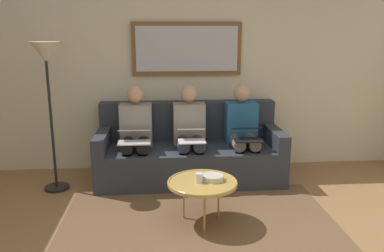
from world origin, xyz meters
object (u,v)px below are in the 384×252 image
object	(u,v)px
person_left	(243,130)
framed_mirror	(187,49)
coffee_table	(202,183)
laptop_white	(191,135)
laptop_silver	(134,136)
person_right	(136,132)
cup	(199,178)
bowl	(213,178)
standing_lamp	(47,69)
couch	(189,153)
laptop_black	(247,134)
person_middle	(190,131)

from	to	relation	value
person_left	framed_mirror	bearing A→B (deg)	-35.53
coffee_table	laptop_white	size ratio (longest dim) A/B	1.95
laptop_silver	person_right	bearing A→B (deg)	-90.00
cup	bowl	distance (m)	0.15
person_right	standing_lamp	distance (m)	1.20
person_left	laptop_white	xyz separation A→B (m)	(0.64, 0.25, 0.02)
standing_lamp	laptop_white	bearing A→B (deg)	178.20
couch	laptop_silver	bearing A→B (deg)	26.29
coffee_table	laptop_silver	world-z (taller)	laptop_silver
laptop_black	standing_lamp	size ratio (longest dim) A/B	0.20
laptop_white	person_right	bearing A→B (deg)	-21.15
coffee_table	standing_lamp	xyz separation A→B (m)	(1.58, -0.95, 0.97)
framed_mirror	cup	world-z (taller)	framed_mirror
cup	person_left	size ratio (longest dim) A/B	0.08
person_middle	laptop_silver	size ratio (longest dim) A/B	3.18
couch	person_right	world-z (taller)	person_right
framed_mirror	laptop_black	bearing A→B (deg)	132.27
bowl	laptop_silver	distance (m)	1.18
couch	framed_mirror	distance (m)	1.30
couch	person_middle	xyz separation A→B (m)	(0.00, 0.07, 0.30)
framed_mirror	person_right	world-z (taller)	framed_mirror
framed_mirror	laptop_black	distance (m)	1.33
couch	laptop_black	distance (m)	0.78
framed_mirror	standing_lamp	xyz separation A→B (m)	(1.55, 0.66, -0.18)
couch	laptop_white	size ratio (longest dim) A/B	6.58
cup	person_left	world-z (taller)	person_left
framed_mirror	laptop_silver	bearing A→B (deg)	47.75
couch	standing_lamp	size ratio (longest dim) A/B	1.33
laptop_white	person_right	size ratio (longest dim) A/B	0.29
couch	bowl	xyz separation A→B (m)	(-0.13, 1.19, 0.12)
couch	coffee_table	xyz separation A→B (m)	(-0.03, 1.22, 0.09)
standing_lamp	coffee_table	bearing A→B (deg)	149.02
couch	person_middle	bearing A→B (deg)	90.00
laptop_black	person_middle	bearing A→B (deg)	-21.10
person_left	person_middle	xyz separation A→B (m)	(0.64, 0.00, 0.00)
framed_mirror	person_left	world-z (taller)	framed_mirror
person_middle	laptop_silver	distance (m)	0.69
coffee_table	standing_lamp	bearing A→B (deg)	-30.98
laptop_silver	laptop_white	bearing A→B (deg)	179.99
coffee_table	bowl	distance (m)	0.11
cup	laptop_white	world-z (taller)	laptop_white
person_middle	person_right	distance (m)	0.64
coffee_table	laptop_black	size ratio (longest dim) A/B	1.98
bowl	laptop_black	distance (m)	1.02
laptop_black	standing_lamp	distance (m)	2.31
bowl	laptop_silver	size ratio (longest dim) A/B	0.55
person_middle	person_right	world-z (taller)	same
person_left	laptop_silver	distance (m)	1.30
cup	person_left	distance (m)	1.34
framed_mirror	laptop_black	xyz separation A→B (m)	(-0.64, 0.70, -0.93)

